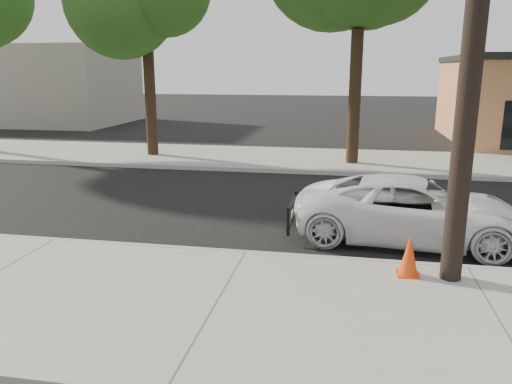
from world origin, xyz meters
TOP-DOWN VIEW (x-y plane):
  - ground at (0.00, 0.00)m, footprint 120.00×120.00m
  - near_sidewalk at (0.00, -4.30)m, footprint 90.00×4.40m
  - far_sidewalk at (0.00, 8.50)m, footprint 90.00×5.00m
  - curb_near at (0.00, -2.10)m, footprint 90.00×0.12m
  - building_far at (-20.00, 20.00)m, footprint 14.00×8.00m
  - police_cruiser at (3.25, -0.44)m, footprint 5.06×2.73m
  - traffic_cone at (2.92, -2.68)m, footprint 0.37×0.37m

SIDE VIEW (x-z plane):
  - ground at x=0.00m, z-range 0.00..0.00m
  - near_sidewalk at x=0.00m, z-range 0.00..0.15m
  - far_sidewalk at x=0.00m, z-range 0.00..0.15m
  - curb_near at x=0.00m, z-range -0.01..0.15m
  - traffic_cone at x=2.92m, z-range 0.14..0.85m
  - police_cruiser at x=3.25m, z-range 0.00..1.35m
  - building_far at x=-20.00m, z-range 0.00..5.00m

